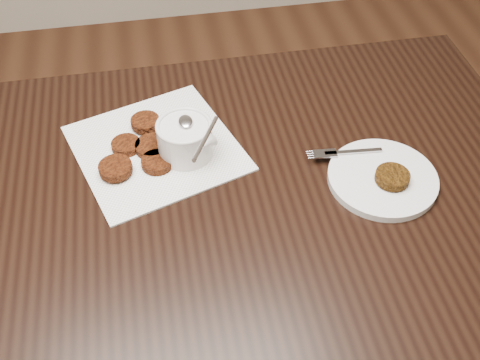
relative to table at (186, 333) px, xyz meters
name	(u,v)px	position (x,y,z in m)	size (l,w,h in m)	color
table	(186,333)	(0.00, 0.00, 0.00)	(1.38, 0.89, 0.75)	black
napkin	(156,148)	(-0.01, 0.18, 0.38)	(0.28, 0.28, 0.00)	white
sauce_ramekin	(184,124)	(0.04, 0.15, 0.45)	(0.13, 0.13, 0.14)	silver
patty_cluster	(139,146)	(-0.04, 0.18, 0.39)	(0.20, 0.20, 0.02)	#682A0D
plate_with_patty	(383,176)	(0.38, 0.02, 0.39)	(0.19, 0.19, 0.03)	silver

